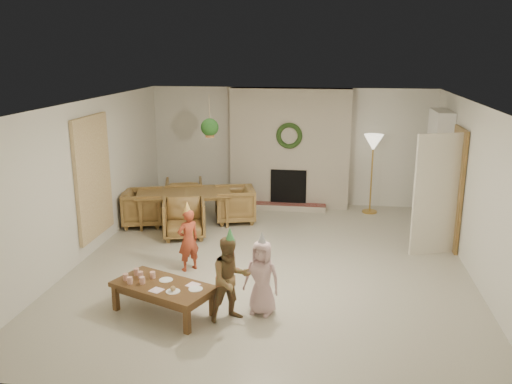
% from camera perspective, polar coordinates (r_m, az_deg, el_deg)
% --- Properties ---
extents(floor, '(7.00, 7.00, 0.00)m').
position_cam_1_polar(floor, '(8.48, 1.63, -7.64)').
color(floor, '#B7B29E').
rests_on(floor, ground).
extents(ceiling, '(7.00, 7.00, 0.00)m').
position_cam_1_polar(ceiling, '(7.87, 1.76, 9.41)').
color(ceiling, white).
rests_on(ceiling, wall_back).
extents(wall_back, '(7.00, 0.00, 7.00)m').
position_cam_1_polar(wall_back, '(11.49, 3.73, 4.88)').
color(wall_back, silver).
rests_on(wall_back, floor).
extents(wall_front, '(7.00, 0.00, 7.00)m').
position_cam_1_polar(wall_front, '(4.81, -3.23, -9.80)').
color(wall_front, silver).
rests_on(wall_front, floor).
extents(wall_left, '(0.00, 7.00, 7.00)m').
position_cam_1_polar(wall_left, '(8.93, -17.80, 1.23)').
color(wall_left, silver).
rests_on(wall_left, floor).
extents(wall_right, '(0.00, 7.00, 7.00)m').
position_cam_1_polar(wall_right, '(8.31, 22.72, -0.23)').
color(wall_right, silver).
rests_on(wall_right, floor).
extents(fireplace_mass, '(2.50, 0.40, 2.50)m').
position_cam_1_polar(fireplace_mass, '(11.30, 3.65, 4.71)').
color(fireplace_mass, '#592217').
rests_on(fireplace_mass, floor).
extents(fireplace_hearth, '(1.60, 0.30, 0.12)m').
position_cam_1_polar(fireplace_hearth, '(11.23, 3.40, -1.59)').
color(fireplace_hearth, maroon).
rests_on(fireplace_hearth, floor).
extents(fireplace_firebox, '(0.75, 0.12, 0.75)m').
position_cam_1_polar(fireplace_firebox, '(11.29, 3.51, 0.55)').
color(fireplace_firebox, black).
rests_on(fireplace_firebox, floor).
extents(fireplace_wreath, '(0.54, 0.10, 0.54)m').
position_cam_1_polar(fireplace_wreath, '(11.02, 3.57, 6.03)').
color(fireplace_wreath, '#1E3915').
rests_on(fireplace_wreath, fireplace_mass).
extents(floor_lamp_base, '(0.30, 0.30, 0.03)m').
position_cam_1_polar(floor_lamp_base, '(11.29, 12.05, -2.06)').
color(floor_lamp_base, gold).
rests_on(floor_lamp_base, floor).
extents(floor_lamp_post, '(0.03, 0.03, 1.46)m').
position_cam_1_polar(floor_lamp_post, '(11.10, 12.26, 1.60)').
color(floor_lamp_post, gold).
rests_on(floor_lamp_post, floor).
extents(floor_lamp_shade, '(0.39, 0.39, 0.32)m').
position_cam_1_polar(floor_lamp_shade, '(10.96, 12.47, 5.18)').
color(floor_lamp_shade, beige).
rests_on(floor_lamp_shade, floor_lamp_post).
extents(bookshelf_carcass, '(0.30, 1.00, 2.20)m').
position_cam_1_polar(bookshelf_carcass, '(10.49, 18.82, 2.29)').
color(bookshelf_carcass, white).
rests_on(bookshelf_carcass, floor).
extents(bookshelf_shelf_a, '(0.30, 0.92, 0.03)m').
position_cam_1_polar(bookshelf_shelf_a, '(10.64, 18.42, -1.12)').
color(bookshelf_shelf_a, white).
rests_on(bookshelf_shelf_a, bookshelf_carcass).
extents(bookshelf_shelf_b, '(0.30, 0.92, 0.03)m').
position_cam_1_polar(bookshelf_shelf_b, '(10.54, 18.60, 0.97)').
color(bookshelf_shelf_b, white).
rests_on(bookshelf_shelf_b, bookshelf_carcass).
extents(bookshelf_shelf_c, '(0.30, 0.92, 0.03)m').
position_cam_1_polar(bookshelf_shelf_c, '(10.46, 18.78, 3.09)').
color(bookshelf_shelf_c, white).
rests_on(bookshelf_shelf_c, bookshelf_carcass).
extents(bookshelf_shelf_d, '(0.30, 0.92, 0.03)m').
position_cam_1_polar(bookshelf_shelf_d, '(10.39, 18.97, 5.25)').
color(bookshelf_shelf_d, white).
rests_on(bookshelf_shelf_d, bookshelf_carcass).
extents(books_row_lower, '(0.20, 0.40, 0.24)m').
position_cam_1_polar(books_row_lower, '(10.46, 18.52, -0.61)').
color(books_row_lower, '#AD202E').
rests_on(books_row_lower, bookshelf_shelf_a).
extents(books_row_mid, '(0.20, 0.44, 0.24)m').
position_cam_1_polar(books_row_mid, '(10.55, 18.51, 1.77)').
color(books_row_mid, '#285294').
rests_on(books_row_mid, bookshelf_shelf_b).
extents(books_row_upper, '(0.20, 0.36, 0.22)m').
position_cam_1_polar(books_row_upper, '(10.33, 18.83, 3.69)').
color(books_row_upper, gold).
rests_on(books_row_upper, bookshelf_shelf_c).
extents(door_frame, '(0.05, 0.86, 2.04)m').
position_cam_1_polar(door_frame, '(9.48, 20.63, 0.33)').
color(door_frame, olive).
rests_on(door_frame, floor).
extents(door_leaf, '(0.77, 0.32, 2.00)m').
position_cam_1_polar(door_leaf, '(9.05, 18.76, -0.31)').
color(door_leaf, beige).
rests_on(door_leaf, floor).
extents(curtain_panel, '(0.06, 1.20, 2.00)m').
position_cam_1_polar(curtain_panel, '(9.09, -17.03, 1.52)').
color(curtain_panel, beige).
rests_on(curtain_panel, wall_left).
extents(dining_table, '(1.98, 1.43, 0.62)m').
position_cam_1_polar(dining_table, '(10.36, -7.68, -1.69)').
color(dining_table, olive).
rests_on(dining_table, floor).
extents(dining_chair_near, '(0.91, 0.93, 0.69)m').
position_cam_1_polar(dining_chair_near, '(9.61, -7.70, -2.83)').
color(dining_chair_near, olive).
rests_on(dining_chair_near, floor).
extents(dining_chair_far, '(0.91, 0.93, 0.69)m').
position_cam_1_polar(dining_chair_far, '(11.10, -7.68, -0.37)').
color(dining_chair_far, olive).
rests_on(dining_chair_far, floor).
extents(dining_chair_left, '(0.93, 0.91, 0.69)m').
position_cam_1_polar(dining_chair_left, '(10.39, -12.00, -1.65)').
color(dining_chair_left, olive).
rests_on(dining_chair_left, floor).
extents(dining_chair_right, '(0.93, 0.91, 0.69)m').
position_cam_1_polar(dining_chair_right, '(10.39, -2.30, -1.33)').
color(dining_chair_right, olive).
rests_on(dining_chair_right, floor).
extents(hanging_plant_cord, '(0.01, 0.01, 0.70)m').
position_cam_1_polar(hanging_plant_cord, '(9.60, -5.01, 8.28)').
color(hanging_plant_cord, tan).
rests_on(hanging_plant_cord, ceiling).
extents(hanging_plant_pot, '(0.16, 0.16, 0.12)m').
position_cam_1_polar(hanging_plant_pot, '(9.65, -4.97, 6.22)').
color(hanging_plant_pot, '#9D6232').
rests_on(hanging_plant_pot, hanging_plant_cord).
extents(hanging_plant_foliage, '(0.32, 0.32, 0.32)m').
position_cam_1_polar(hanging_plant_foliage, '(9.63, -4.98, 6.92)').
color(hanging_plant_foliage, '#194517').
rests_on(hanging_plant_foliage, hanging_plant_pot).
extents(coffee_table_top, '(1.43, 1.08, 0.06)m').
position_cam_1_polar(coffee_table_top, '(6.95, -9.93, -9.93)').
color(coffee_table_top, brown).
rests_on(coffee_table_top, floor).
extents(coffee_table_apron, '(1.30, 0.95, 0.08)m').
position_cam_1_polar(coffee_table_apron, '(6.98, -9.91, -10.44)').
color(coffee_table_apron, brown).
rests_on(coffee_table_apron, floor).
extents(coffee_leg_fl, '(0.09, 0.09, 0.33)m').
position_cam_1_polar(coffee_leg_fl, '(7.23, -14.79, -10.91)').
color(coffee_leg_fl, brown).
rests_on(coffee_leg_fl, floor).
extents(coffee_leg_fr, '(0.09, 0.09, 0.33)m').
position_cam_1_polar(coffee_leg_fr, '(6.52, -7.40, -13.51)').
color(coffee_leg_fr, brown).
rests_on(coffee_leg_fr, floor).
extents(coffee_leg_bl, '(0.09, 0.09, 0.33)m').
position_cam_1_polar(coffee_leg_bl, '(7.56, -11.95, -9.54)').
color(coffee_leg_bl, brown).
rests_on(coffee_leg_bl, floor).
extents(coffee_leg_br, '(0.09, 0.09, 0.33)m').
position_cam_1_polar(coffee_leg_br, '(6.89, -4.67, -11.79)').
color(coffee_leg_br, brown).
rests_on(coffee_leg_br, floor).
extents(cup_a, '(0.09, 0.09, 0.09)m').
position_cam_1_polar(cup_a, '(7.13, -13.78, -8.83)').
color(cup_a, white).
rests_on(cup_a, coffee_table_top).
extents(cup_b, '(0.09, 0.09, 0.09)m').
position_cam_1_polar(cup_b, '(7.26, -12.69, -8.32)').
color(cup_b, white).
rests_on(cup_b, coffee_table_top).
extents(cup_c, '(0.09, 0.09, 0.09)m').
position_cam_1_polar(cup_c, '(7.02, -13.36, -9.19)').
color(cup_c, white).
rests_on(cup_c, coffee_table_top).
extents(cup_d, '(0.09, 0.09, 0.09)m').
position_cam_1_polar(cup_d, '(7.15, -12.26, -8.66)').
color(cup_d, white).
rests_on(cup_d, coffee_table_top).
extents(cup_e, '(0.09, 0.09, 0.09)m').
position_cam_1_polar(cup_e, '(6.99, -12.09, -9.24)').
color(cup_e, white).
rests_on(cup_e, coffee_table_top).
extents(cup_f, '(0.09, 0.09, 0.09)m').
position_cam_1_polar(cup_f, '(7.12, -11.00, -8.71)').
color(cup_f, white).
rests_on(cup_f, coffee_table_top).
extents(plate_a, '(0.23, 0.23, 0.01)m').
position_cam_1_polar(plate_a, '(7.05, -9.62, -9.26)').
color(plate_a, white).
rests_on(plate_a, coffee_table_top).
extents(plate_b, '(0.23, 0.23, 0.01)m').
position_cam_1_polar(plate_b, '(6.72, -8.88, -10.46)').
color(plate_b, white).
rests_on(plate_b, coffee_table_top).
extents(plate_c, '(0.23, 0.23, 0.01)m').
position_cam_1_polar(plate_c, '(6.75, -6.49, -10.27)').
color(plate_c, white).
rests_on(plate_c, coffee_table_top).
extents(food_scoop, '(0.09, 0.09, 0.07)m').
position_cam_1_polar(food_scoop, '(6.70, -8.89, -10.17)').
color(food_scoop, tan).
rests_on(food_scoop, plate_b).
extents(napkin_left, '(0.19, 0.19, 0.01)m').
position_cam_1_polar(napkin_left, '(6.79, -10.61, -10.30)').
color(napkin_left, '#FFBBD2').
rests_on(napkin_left, coffee_table_top).
extents(napkin_right, '(0.19, 0.19, 0.01)m').
position_cam_1_polar(napkin_right, '(6.86, -6.75, -9.85)').
color(napkin_right, '#FFBBD2').
rests_on(napkin_right, coffee_table_top).
extents(child_red, '(0.41, 0.41, 0.96)m').
position_cam_1_polar(child_red, '(8.14, -7.27, -5.13)').
color(child_red, '#9D3921').
rests_on(child_red, floor).
extents(party_hat_red, '(0.17, 0.17, 0.18)m').
position_cam_1_polar(party_hat_red, '(7.97, -7.39, -1.61)').
color(party_hat_red, '#C6CE44').
rests_on(party_hat_red, child_red).
extents(child_plaid, '(0.67, 0.63, 1.08)m').
position_cam_1_polar(child_plaid, '(6.62, -2.74, -9.32)').
color(child_plaid, brown).
rests_on(child_plaid, floor).
extents(party_hat_plaid, '(0.15, 0.15, 0.18)m').
position_cam_1_polar(party_hat_plaid, '(6.40, -2.81, -4.57)').
color(party_hat_plaid, '#449F51').
rests_on(party_hat_plaid, child_plaid).
extents(child_pink, '(0.54, 0.41, 0.97)m').
position_cam_1_polar(child_pink, '(6.80, 0.62, -9.14)').
color(child_pink, beige).
rests_on(child_pink, floor).
extents(party_hat_pink, '(0.17, 0.17, 0.18)m').
position_cam_1_polar(party_hat_pink, '(6.60, 0.63, -4.97)').
color(party_hat_pink, '#B8B8BF').
rests_on(party_hat_pink, child_pink).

